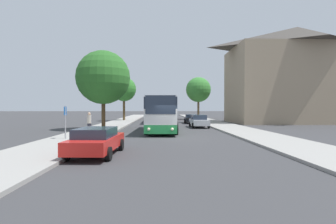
% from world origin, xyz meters
% --- Properties ---
extents(ground_plane, '(300.00, 300.00, 0.00)m').
position_xyz_m(ground_plane, '(0.00, 0.00, 0.00)').
color(ground_plane, '#38383A').
rests_on(ground_plane, ground).
extents(sidewalk_left, '(4.00, 120.00, 0.15)m').
position_xyz_m(sidewalk_left, '(-7.00, 0.00, 0.07)').
color(sidewalk_left, gray).
rests_on(sidewalk_left, ground_plane).
extents(sidewalk_right, '(4.00, 120.00, 0.15)m').
position_xyz_m(sidewalk_right, '(7.00, 0.00, 0.07)').
color(sidewalk_right, gray).
rests_on(sidewalk_right, ground_plane).
extents(building_right_background, '(19.80, 10.86, 14.64)m').
position_xyz_m(building_right_background, '(20.10, 19.40, 7.32)').
color(building_right_background, gray).
rests_on(building_right_background, ground_plane).
extents(bus_front, '(3.13, 10.97, 3.28)m').
position_xyz_m(bus_front, '(-0.70, 5.38, 1.76)').
color(bus_front, '#238942').
rests_on(bus_front, ground_plane).
extents(bus_middle, '(2.92, 11.12, 3.51)m').
position_xyz_m(bus_middle, '(-0.88, 20.27, 1.87)').
color(bus_middle, '#2D519E').
rests_on(bus_middle, ground_plane).
extents(bus_rear, '(3.03, 11.00, 3.23)m').
position_xyz_m(bus_rear, '(-0.91, 34.68, 1.73)').
color(bus_rear, gray).
rests_on(bus_rear, ground_plane).
extents(parked_car_left_curb, '(2.20, 4.60, 1.34)m').
position_xyz_m(parked_car_left_curb, '(-4.01, -7.30, 0.72)').
color(parked_car_left_curb, red).
rests_on(parked_car_left_curb, ground_plane).
extents(parked_car_right_near, '(1.99, 4.60, 1.47)m').
position_xyz_m(parked_car_right_near, '(3.63, 10.30, 0.76)').
color(parked_car_right_near, '#B7B7BC').
rests_on(parked_car_right_near, ground_plane).
extents(parked_car_right_far, '(2.12, 4.11, 1.33)m').
position_xyz_m(parked_car_right_far, '(3.68, 18.15, 0.71)').
color(parked_car_right_far, black).
rests_on(parked_car_right_far, ground_plane).
extents(bus_stop_sign, '(0.08, 0.45, 2.29)m').
position_xyz_m(bus_stop_sign, '(-7.54, -1.59, 1.58)').
color(bus_stop_sign, gray).
rests_on(bus_stop_sign, sidewalk_left).
extents(pedestrian_waiting_near, '(0.36, 0.36, 1.68)m').
position_xyz_m(pedestrian_waiting_near, '(-7.14, 3.22, 0.99)').
color(pedestrian_waiting_near, '#23232D').
rests_on(pedestrian_waiting_near, sidewalk_left).
extents(pedestrian_waiting_far, '(0.36, 0.36, 1.77)m').
position_xyz_m(pedestrian_waiting_far, '(-6.86, 2.08, 1.05)').
color(pedestrian_waiting_far, '#23232D').
rests_on(pedestrian_waiting_far, sidewalk_left).
extents(tree_left_near, '(5.61, 5.61, 8.14)m').
position_xyz_m(tree_left_near, '(-6.86, 7.64, 5.47)').
color(tree_left_near, '#47331E').
rests_on(tree_left_near, sidewalk_left).
extents(tree_left_far, '(4.18, 4.18, 7.44)m').
position_xyz_m(tree_left_far, '(-7.11, 25.32, 5.47)').
color(tree_left_far, '#513D23').
rests_on(tree_left_far, sidewalk_left).
extents(tree_right_near, '(4.83, 4.83, 8.07)m').
position_xyz_m(tree_right_near, '(6.58, 30.61, 5.78)').
color(tree_right_near, brown).
rests_on(tree_right_near, sidewalk_right).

